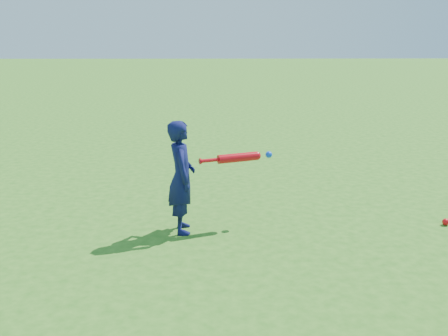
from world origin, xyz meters
name	(u,v)px	position (x,y,z in m)	size (l,w,h in m)	color
ground	(252,224)	(0.00, 0.00, 0.00)	(80.00, 80.00, 0.00)	#2D6D1A
child	(181,177)	(-0.79, -0.19, 0.62)	(0.46, 0.30, 1.25)	#0E1244
ground_ball_red	(446,222)	(2.24, -0.07, 0.04)	(0.08, 0.08, 0.08)	red
bat_swing	(241,157)	(-0.13, 0.00, 0.80)	(0.84, 0.37, 0.10)	red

